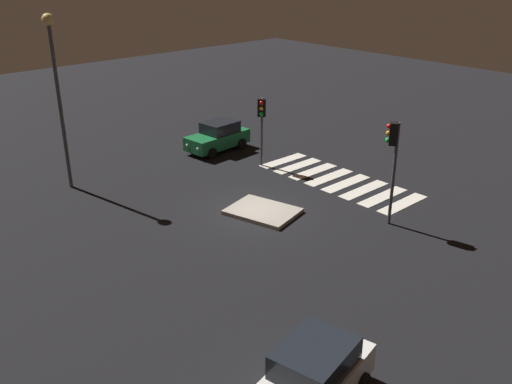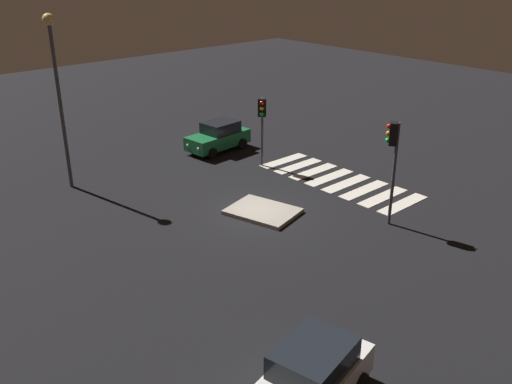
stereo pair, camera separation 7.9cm
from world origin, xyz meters
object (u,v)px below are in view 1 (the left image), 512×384
object	(u,v)px
car_green	(218,137)
traffic_light_east	(262,116)
traffic_island	(263,211)
car_white	(310,380)
traffic_light_south	(393,148)
street_lamp	(56,75)

from	to	relation	value
car_green	traffic_light_east	distance (m)	4.33
traffic_island	car_white	xyz separation A→B (m)	(-9.54, 7.16, 0.81)
car_white	traffic_light_east	size ratio (longest dim) A/B	1.15
traffic_light_east	traffic_island	bearing A→B (deg)	2.99
car_white	traffic_light_east	world-z (taller)	traffic_light_east
car_green	traffic_light_east	world-z (taller)	traffic_light_east
car_white	traffic_light_south	size ratio (longest dim) A/B	0.97
car_white	street_lamp	distance (m)	19.13
traffic_island	car_green	bearing A→B (deg)	-25.89
traffic_island	street_lamp	distance (m)	11.66
traffic_island	traffic_light_south	world-z (taller)	traffic_light_south
car_white	street_lamp	size ratio (longest dim) A/B	0.52
street_lamp	traffic_island	bearing A→B (deg)	-150.06
traffic_island	traffic_light_south	xyz separation A→B (m)	(-4.38, -3.32, 3.39)
traffic_light_east	car_green	bearing A→B (deg)	-134.38
traffic_light_east	traffic_light_south	bearing A→B (deg)	40.20
car_green	car_white	bearing A→B (deg)	53.24
car_green	traffic_island	bearing A→B (deg)	59.44
car_green	traffic_light_east	size ratio (longest dim) A/B	1.06
traffic_light_south	street_lamp	bearing A→B (deg)	-4.00
traffic_island	car_green	xyz separation A→B (m)	(8.32, -4.04, 0.76)
traffic_light_east	street_lamp	size ratio (longest dim) A/B	0.45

